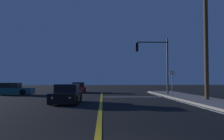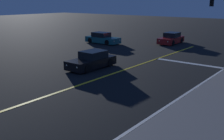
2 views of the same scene
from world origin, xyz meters
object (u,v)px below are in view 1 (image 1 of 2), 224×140
(car_following_oncoming_red, at_px, (78,88))
(traffic_signal_near_right, at_px, (156,58))
(utility_pole_right, at_px, (206,35))
(street_sign_corner, at_px, (172,79))
(car_far_approaching_black, at_px, (67,95))
(car_side_waiting_teal, at_px, (12,90))

(car_following_oncoming_red, xyz_separation_m, traffic_signal_near_right, (8.95, -6.88, 3.44))
(traffic_signal_near_right, height_order, utility_pole_right, utility_pole_right)
(traffic_signal_near_right, distance_m, street_sign_corner, 3.73)
(car_following_oncoming_red, distance_m, street_sign_corner, 13.85)
(car_far_approaching_black, bearing_deg, utility_pole_right, -172.71)
(car_following_oncoming_red, xyz_separation_m, street_sign_corner, (9.84, -9.68, 1.15))
(car_side_waiting_teal, xyz_separation_m, car_following_oncoming_red, (6.84, 5.15, -0.00))
(car_far_approaching_black, height_order, utility_pole_right, utility_pole_right)
(traffic_signal_near_right, relative_size, utility_pole_right, 0.61)
(utility_pole_right, relative_size, street_sign_corner, 3.86)
(traffic_signal_near_right, bearing_deg, car_following_oncoming_red, -37.58)
(car_following_oncoming_red, relative_size, utility_pole_right, 0.45)
(car_far_approaching_black, height_order, street_sign_corner, street_sign_corner)
(street_sign_corner, bearing_deg, utility_pole_right, -72.98)
(car_side_waiting_teal, height_order, street_sign_corner, street_sign_corner)
(utility_pole_right, height_order, street_sign_corner, utility_pole_right)
(car_far_approaching_black, bearing_deg, traffic_signal_near_right, -133.07)
(car_far_approaching_black, xyz_separation_m, car_following_oncoming_red, (-0.69, 15.43, 0.00))
(traffic_signal_near_right, xyz_separation_m, street_sign_corner, (0.89, -2.80, -2.29))
(car_side_waiting_teal, distance_m, street_sign_corner, 17.32)
(utility_pole_right, bearing_deg, street_sign_corner, 107.02)
(car_far_approaching_black, relative_size, street_sign_corner, 1.64)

